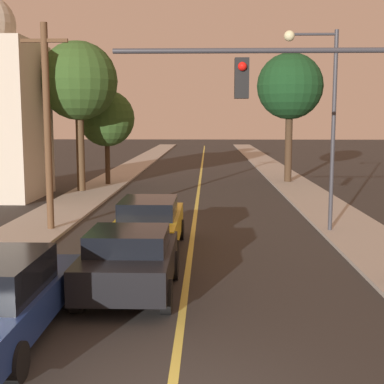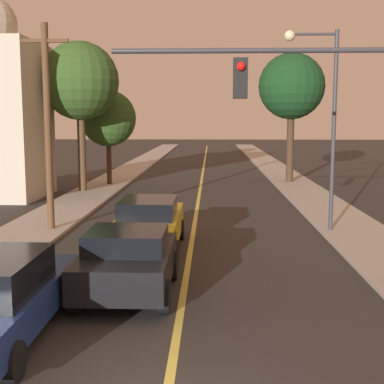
{
  "view_description": "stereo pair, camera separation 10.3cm",
  "coord_description": "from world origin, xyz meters",
  "px_view_note": "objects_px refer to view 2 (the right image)",
  "views": [
    {
      "loc": [
        0.51,
        -6.63,
        3.93
      ],
      "look_at": [
        0.0,
        10.52,
        1.6
      ],
      "focal_mm": 50.0,
      "sensor_mm": 36.0,
      "label": 1
    },
    {
      "loc": [
        0.61,
        -6.63,
        3.93
      ],
      "look_at": [
        0.0,
        10.52,
        1.6
      ],
      "focal_mm": 50.0,
      "sensor_mm": 36.0,
      "label": 2
    }
  ],
  "objects_px": {
    "traffic_signal_mast": "(322,114)",
    "tree_right_near": "(292,87)",
    "car_near_lane_front": "(128,260)",
    "tree_left_far": "(108,119)",
    "streetlamp_right": "(322,103)",
    "car_near_lane_second": "(149,224)",
    "tree_left_near": "(80,82)",
    "utility_pole_left": "(48,123)"
  },
  "relations": [
    {
      "from": "traffic_signal_mast",
      "to": "utility_pole_left",
      "type": "bearing_deg",
      "value": 143.41
    },
    {
      "from": "car_near_lane_front",
      "to": "tree_left_near",
      "type": "height_order",
      "value": "tree_left_near"
    },
    {
      "from": "tree_left_near",
      "to": "tree_left_far",
      "type": "xyz_separation_m",
      "value": [
        0.88,
        3.02,
        -1.93
      ]
    },
    {
      "from": "tree_right_near",
      "to": "utility_pole_left",
      "type": "bearing_deg",
      "value": -125.47
    },
    {
      "from": "car_near_lane_front",
      "to": "utility_pole_left",
      "type": "distance_m",
      "value": 8.31
    },
    {
      "from": "streetlamp_right",
      "to": "traffic_signal_mast",
      "type": "bearing_deg",
      "value": -101.29
    },
    {
      "from": "utility_pole_left",
      "to": "traffic_signal_mast",
      "type": "bearing_deg",
      "value": -36.59
    },
    {
      "from": "streetlamp_right",
      "to": "tree_left_near",
      "type": "height_order",
      "value": "tree_left_near"
    },
    {
      "from": "car_near_lane_second",
      "to": "tree_right_near",
      "type": "xyz_separation_m",
      "value": [
        6.71,
        17.4,
        5.07
      ]
    },
    {
      "from": "car_near_lane_front",
      "to": "traffic_signal_mast",
      "type": "height_order",
      "value": "traffic_signal_mast"
    },
    {
      "from": "tree_left_near",
      "to": "tree_right_near",
      "type": "distance_m",
      "value": 12.67
    },
    {
      "from": "streetlamp_right",
      "to": "car_near_lane_second",
      "type": "bearing_deg",
      "value": -153.97
    },
    {
      "from": "tree_left_far",
      "to": "tree_right_near",
      "type": "xyz_separation_m",
      "value": [
        10.92,
        1.59,
        1.91
      ]
    },
    {
      "from": "tree_left_near",
      "to": "tree_right_near",
      "type": "bearing_deg",
      "value": 21.34
    },
    {
      "from": "traffic_signal_mast",
      "to": "streetlamp_right",
      "type": "distance_m",
      "value": 6.23
    },
    {
      "from": "traffic_signal_mast",
      "to": "tree_right_near",
      "type": "height_order",
      "value": "tree_right_near"
    },
    {
      "from": "car_near_lane_second",
      "to": "tree_left_near",
      "type": "xyz_separation_m",
      "value": [
        -5.09,
        12.79,
        5.09
      ]
    },
    {
      "from": "tree_left_near",
      "to": "tree_right_near",
      "type": "relative_size",
      "value": 1.01
    },
    {
      "from": "streetlamp_right",
      "to": "tree_left_near",
      "type": "bearing_deg",
      "value": 136.67
    },
    {
      "from": "car_near_lane_second",
      "to": "traffic_signal_mast",
      "type": "height_order",
      "value": "traffic_signal_mast"
    },
    {
      "from": "tree_right_near",
      "to": "car_near_lane_front",
      "type": "bearing_deg",
      "value": -107.33
    },
    {
      "from": "car_near_lane_front",
      "to": "tree_left_far",
      "type": "distance_m",
      "value": 20.59
    },
    {
      "from": "utility_pole_left",
      "to": "car_near_lane_front",
      "type": "bearing_deg",
      "value": -60.77
    },
    {
      "from": "tree_right_near",
      "to": "streetlamp_right",
      "type": "bearing_deg",
      "value": -94.38
    },
    {
      "from": "car_near_lane_front",
      "to": "tree_right_near",
      "type": "relative_size",
      "value": 0.49
    },
    {
      "from": "car_near_lane_second",
      "to": "utility_pole_left",
      "type": "distance_m",
      "value": 5.51
    },
    {
      "from": "traffic_signal_mast",
      "to": "tree_right_near",
      "type": "distance_m",
      "value": 20.99
    },
    {
      "from": "utility_pole_left",
      "to": "car_near_lane_second",
      "type": "bearing_deg",
      "value": -35.27
    },
    {
      "from": "traffic_signal_mast",
      "to": "tree_right_near",
      "type": "bearing_deg",
      "value": 83.57
    },
    {
      "from": "car_near_lane_second",
      "to": "utility_pole_left",
      "type": "relative_size",
      "value": 0.69
    },
    {
      "from": "car_near_lane_front",
      "to": "utility_pole_left",
      "type": "bearing_deg",
      "value": 119.23
    },
    {
      "from": "traffic_signal_mast",
      "to": "streetlamp_right",
      "type": "height_order",
      "value": "streetlamp_right"
    },
    {
      "from": "traffic_signal_mast",
      "to": "utility_pole_left",
      "type": "distance_m",
      "value": 10.15
    },
    {
      "from": "traffic_signal_mast",
      "to": "tree_left_far",
      "type": "distance_m",
      "value": 21.02
    },
    {
      "from": "traffic_signal_mast",
      "to": "tree_left_near",
      "type": "bearing_deg",
      "value": 120.33
    },
    {
      "from": "car_near_lane_front",
      "to": "tree_left_far",
      "type": "xyz_separation_m",
      "value": [
        -4.21,
        19.9,
        3.19
      ]
    },
    {
      "from": "car_near_lane_front",
      "to": "tree_right_near",
      "type": "height_order",
      "value": "tree_right_near"
    },
    {
      "from": "utility_pole_left",
      "to": "tree_left_near",
      "type": "distance_m",
      "value": 10.42
    },
    {
      "from": "utility_pole_left",
      "to": "tree_left_far",
      "type": "distance_m",
      "value": 13.15
    },
    {
      "from": "tree_left_near",
      "to": "tree_left_far",
      "type": "height_order",
      "value": "tree_left_near"
    },
    {
      "from": "utility_pole_left",
      "to": "tree_right_near",
      "type": "xyz_separation_m",
      "value": [
        10.49,
        14.72,
        2.09
      ]
    },
    {
      "from": "car_near_lane_front",
      "to": "traffic_signal_mast",
      "type": "xyz_separation_m",
      "value": [
        4.36,
        0.71,
        3.25
      ]
    }
  ]
}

